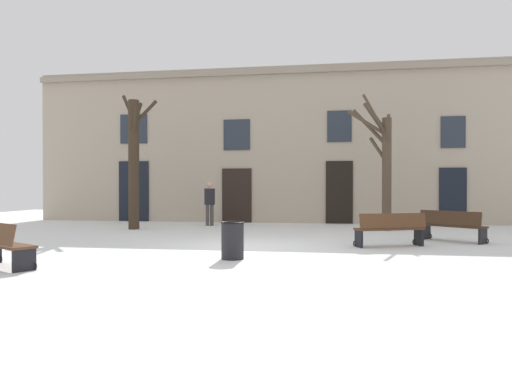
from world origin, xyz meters
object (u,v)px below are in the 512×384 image
bench_near_center_tree (390,229)px  person_by_shop_door (210,201)px  tree_foreground (134,159)px  bench_by_litter_bin (3,245)px  tree_near_facade (384,163)px  litter_bin (233,240)px  bench_back_to_back_right (452,226)px

bench_near_center_tree → person_by_shop_door: 8.57m
tree_foreground → bench_by_litter_bin: 8.64m
tree_near_facade → tree_foreground: bearing=-174.5°
litter_bin → bench_back_to_back_right: (5.44, 4.17, 0.05)m
tree_foreground → tree_near_facade: (8.96, 0.87, -0.16)m
litter_bin → bench_near_center_tree: (3.58, 2.73, 0.06)m
tree_foreground → bench_near_center_tree: 9.68m
bench_by_litter_bin → tree_foreground: bearing=-54.2°
tree_near_facade → bench_back_to_back_right: size_ratio=2.79×
bench_by_litter_bin → bench_near_center_tree: (7.67, 4.52, 0.02)m
person_by_shop_door → tree_near_facade: bearing=142.2°
bench_by_litter_bin → bench_back_to_back_right: bench_by_litter_bin is taller
bench_back_to_back_right → person_by_shop_door: bearing=12.4°
tree_near_facade → bench_near_center_tree: size_ratio=2.51×
tree_foreground → litter_bin: bearing=-52.2°
tree_foreground → litter_bin: (5.07, -6.53, -2.15)m
tree_foreground → tree_near_facade: tree_foreground is taller
bench_near_center_tree → litter_bin: bearing=16.1°
litter_bin → person_by_shop_door: 8.94m
bench_by_litter_bin → person_by_shop_door: (1.35, 10.28, 0.53)m
tree_foreground → bench_near_center_tree: bearing=-23.7°
bench_by_litter_bin → litter_bin: bearing=-127.2°
person_by_shop_door → bench_back_to_back_right: bearing=123.7°
tree_foreground → litter_bin: tree_foreground is taller
person_by_shop_door → bench_near_center_tree: bearing=109.2°
litter_bin → tree_foreground: bearing=127.8°
litter_bin → bench_by_litter_bin: bearing=-156.3°
litter_bin → person_by_shop_door: (-2.74, 8.49, 0.57)m
tree_foreground → person_by_shop_door: tree_foreground is taller
bench_back_to_back_right → bench_by_litter_bin: bearing=72.3°
bench_by_litter_bin → bench_near_center_tree: 8.90m
litter_bin → bench_near_center_tree: 4.50m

